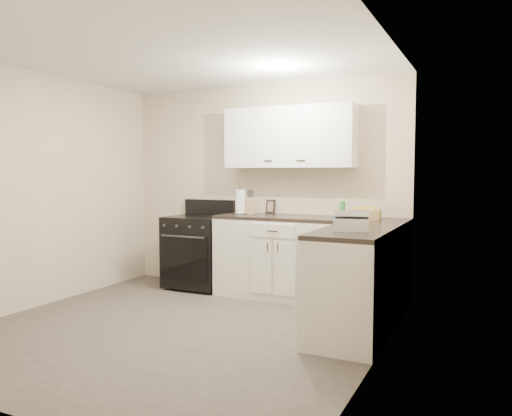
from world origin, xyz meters
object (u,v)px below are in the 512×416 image
at_px(paper_towel, 240,202).
at_px(wicker_basket, 365,214).
at_px(countertop_grill, 351,224).
at_px(stove, 198,251).
at_px(knife_block, 250,206).

height_order(paper_towel, wicker_basket, paper_towel).
xyz_separation_m(paper_towel, countertop_grill, (1.64, -1.10, -0.09)).
relative_size(wicker_basket, countertop_grill, 1.08).
distance_m(stove, knife_block, 0.90).
distance_m(stove, countertop_grill, 2.51).
distance_m(wicker_basket, countertop_grill, 1.11).
xyz_separation_m(stove, countertop_grill, (2.21, -1.06, 0.53)).
bearing_deg(paper_towel, countertop_grill, -34.02).
bearing_deg(knife_block, countertop_grill, -19.30).
relative_size(knife_block, countertop_grill, 0.68).
xyz_separation_m(knife_block, paper_towel, (-0.11, -0.04, 0.05)).
height_order(knife_block, paper_towel, paper_towel).
bearing_deg(wicker_basket, paper_towel, 179.85).
bearing_deg(paper_towel, wicker_basket, -0.15).
height_order(stove, countertop_grill, countertop_grill).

